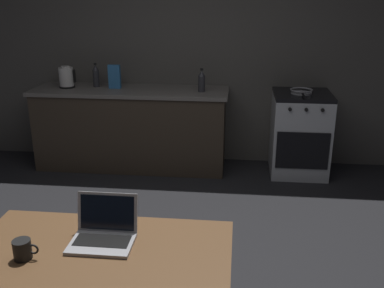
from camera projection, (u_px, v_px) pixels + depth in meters
The scene contains 12 objects.
ground_plane at pixel (153, 281), 3.12m from camera, with size 12.00×12.00×0.00m, color black.
back_wall at pixel (217, 49), 4.98m from camera, with size 6.40×0.10×2.61m, color #4F4C47.
kitchen_counter at pixel (132, 128), 5.03m from camera, with size 2.16×0.64×0.90m.
stove_oven at pixel (300, 134), 4.84m from camera, with size 0.60×0.62×0.90m.
dining_table at pixel (98, 266), 2.21m from camera, with size 1.32×0.78×0.72m.
laptop at pixel (103, 233), 2.28m from camera, with size 0.32×0.27×0.22m.
electric_kettle at pixel (66, 77), 4.91m from camera, with size 0.19×0.16×0.24m.
bottle at pixel (202, 81), 4.71m from camera, with size 0.07×0.07×0.25m.
frying_pan at pixel (301, 91), 4.66m from camera, with size 0.24×0.41×0.05m.
coffee_mug at pixel (23, 249), 2.13m from camera, with size 0.13×0.09×0.10m.
cereal_box at pixel (114, 77), 4.87m from camera, with size 0.13×0.05×0.26m.
bottle_b at pixel (96, 76), 4.95m from camera, with size 0.07×0.07×0.27m.
Camera 1 is at (0.55, -2.58, 1.95)m, focal length 41.51 mm.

